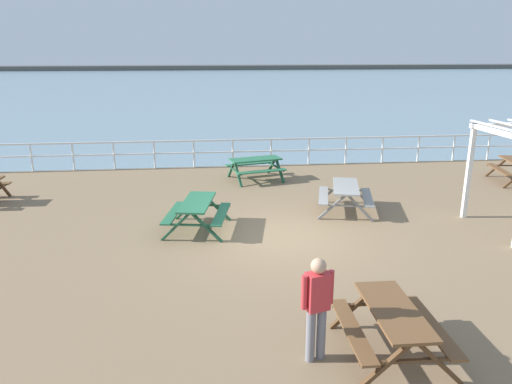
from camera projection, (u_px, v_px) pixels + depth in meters
name	position (u px, v px, depth m)	size (l,w,h in m)	color
ground_plane	(283.00, 241.00, 12.22)	(30.00, 24.00, 0.20)	#846B4C
sea_band	(217.00, 84.00, 62.47)	(142.00, 90.00, 0.01)	gray
distant_shoreline	(210.00, 70.00, 103.45)	(142.00, 6.00, 1.80)	#4C4C47
seaward_railing	(252.00, 148.00, 19.37)	(23.07, 0.07, 1.08)	white
picnic_table_near_left	(393.00, 320.00, 7.41)	(1.57, 1.83, 0.80)	brown
picnic_table_near_right	(197.00, 208.00, 12.53)	(1.82, 2.05, 0.80)	#286B47
picnic_table_mid_centre	(346.00, 192.00, 13.96)	(1.90, 2.11, 0.80)	gray
picnic_table_seaward	(255.00, 164.00, 17.34)	(2.11, 1.90, 0.80)	#286B47
visitor	(317.00, 303.00, 7.17)	(0.51, 0.31, 1.66)	slate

